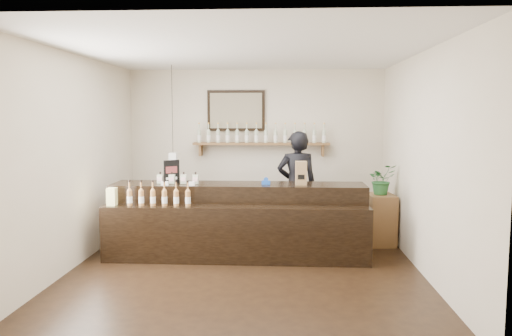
{
  "coord_description": "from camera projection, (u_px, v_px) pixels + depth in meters",
  "views": [
    {
      "loc": [
        0.49,
        -6.39,
        1.99
      ],
      "look_at": [
        0.1,
        0.7,
        1.24
      ],
      "focal_mm": 35.0,
      "sensor_mm": 36.0,
      "label": 1
    }
  ],
  "objects": [
    {
      "name": "ground",
      "position": [
        245.0,
        267.0,
        6.58
      ],
      "size": [
        5.0,
        5.0,
        0.0
      ],
      "primitive_type": "plane",
      "color": "black",
      "rests_on": "ground"
    },
    {
      "name": "room_shell",
      "position": [
        245.0,
        138.0,
        6.4
      ],
      "size": [
        5.0,
        5.0,
        5.0
      ],
      "color": "beige",
      "rests_on": "ground"
    },
    {
      "name": "back_wall_decor",
      "position": [
        248.0,
        129.0,
        8.76
      ],
      "size": [
        2.66,
        0.96,
        1.69
      ],
      "color": "brown",
      "rests_on": "ground"
    },
    {
      "name": "counter",
      "position": [
        237.0,
        222.0,
        7.1
      ],
      "size": [
        3.64,
        0.98,
        1.19
      ],
      "color": "black",
      "rests_on": "ground"
    },
    {
      "name": "promo_sign",
      "position": [
        172.0,
        172.0,
        7.2
      ],
      "size": [
        0.2,
        0.16,
        0.34
      ],
      "color": "black",
      "rests_on": "counter"
    },
    {
      "name": "paper_bag",
      "position": [
        301.0,
        173.0,
        7.02
      ],
      "size": [
        0.16,
        0.13,
        0.34
      ],
      "color": "brown",
      "rests_on": "counter"
    },
    {
      "name": "tape_dispenser",
      "position": [
        266.0,
        182.0,
        7.09
      ],
      "size": [
        0.12,
        0.05,
        0.1
      ],
      "color": "#194BB2",
      "rests_on": "counter"
    },
    {
      "name": "side_cabinet",
      "position": [
        380.0,
        219.0,
        7.71
      ],
      "size": [
        0.43,
        0.56,
        0.78
      ],
      "color": "brown",
      "rests_on": "ground"
    },
    {
      "name": "potted_plant",
      "position": [
        381.0,
        180.0,
        7.65
      ],
      "size": [
        0.53,
        0.5,
        0.47
      ],
      "primitive_type": "imported",
      "rotation": [
        0.0,
        0.0,
        0.43
      ],
      "color": "#26612D",
      "rests_on": "side_cabinet"
    },
    {
      "name": "shopkeeper",
      "position": [
        297.0,
        179.0,
        7.98
      ],
      "size": [
        0.78,
        0.57,
        1.98
      ],
      "primitive_type": "imported",
      "rotation": [
        0.0,
        0.0,
        3.28
      ],
      "color": "black",
      "rests_on": "ground"
    }
  ]
}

